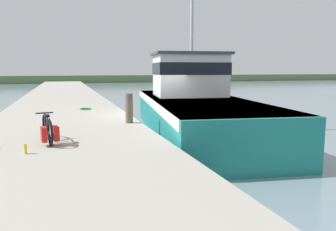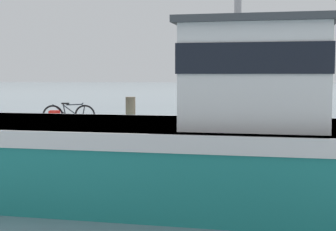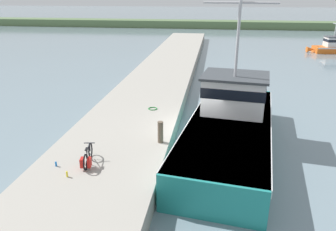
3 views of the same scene
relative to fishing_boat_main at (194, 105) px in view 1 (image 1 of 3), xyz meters
name	(u,v)px [view 1 (image 1 of 3)]	position (x,y,z in m)	size (l,w,h in m)	color
ground_plane	(158,136)	(-1.72, -0.29, -1.18)	(320.00, 320.00, 0.00)	gray
dock_pier	(64,130)	(-5.43, -0.29, -0.73)	(5.18, 80.00, 0.90)	#A39E93
far_shoreline	(213,78)	(28.28, 57.45, -0.42)	(180.00, 5.00, 1.52)	#567047
fishing_boat_main	(194,105)	(0.00, 0.00, 0.00)	(5.39, 13.77, 8.07)	teal
boat_orange_near	(208,84)	(14.04, 29.25, -0.46)	(6.50, 2.69, 4.10)	orange
bicycle_touring	(48,130)	(-5.77, -4.59, 0.05)	(0.60, 1.63, 0.72)	black
mooring_post	(129,108)	(-3.24, -2.08, 0.23)	(0.26, 0.26, 1.01)	brown
hose_coil	(85,109)	(-4.44, 2.33, -0.26)	(0.53, 0.53, 0.05)	#197A2D
water_bottle_by_bike	(25,149)	(-6.22, -5.54, -0.17)	(0.07, 0.07, 0.23)	yellow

